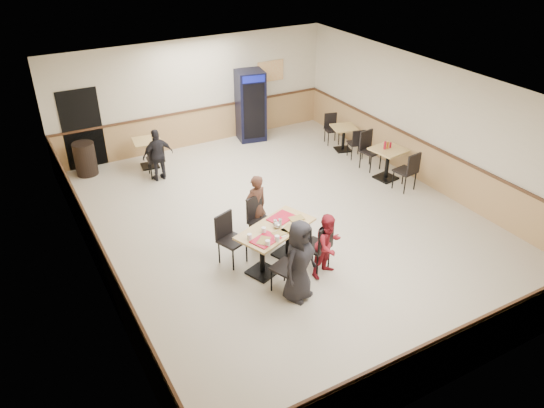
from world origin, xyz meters
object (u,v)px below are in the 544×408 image
lone_diner (158,155)px  trash_bin (85,159)px  diner_woman_right (328,245)px  side_table_near (388,159)px  side_table_far (344,135)px  main_table (276,240)px  diner_man_opposite (256,207)px  diner_woman_left (299,261)px  pepsi_cooler (250,106)px  back_table (148,149)px

lone_diner → trash_bin: bearing=-40.9°
diner_woman_right → side_table_near: diner_woman_right is taller
side_table_far → main_table: bearing=-139.0°
trash_bin → main_table: bearing=-68.2°
diner_man_opposite → trash_bin: bearing=-71.4°
diner_woman_left → side_table_far: diner_woman_left is taller
diner_man_opposite → main_table: bearing=73.9°
diner_woman_right → pepsi_cooler: (1.77, 6.53, 0.37)m
diner_woman_right → pepsi_cooler: 6.78m
diner_woman_right → back_table: 6.31m
diner_man_opposite → lone_diner: size_ratio=1.05×
main_table → lone_diner: 4.61m
lone_diner → side_table_near: 5.71m
main_table → diner_woman_right: diner_woman_right is taller
side_table_far → back_table: size_ratio=1.02×
lone_diner → diner_man_opposite: bearing=101.4°
diner_woman_right → trash_bin: (-2.99, 6.49, -0.21)m
diner_woman_left → lone_diner: size_ratio=1.15×
diner_man_opposite → back_table: diner_man_opposite is taller
back_table → trash_bin: bearing=167.2°
back_table → main_table: bearing=-82.0°
diner_man_opposite → side_table_near: diner_man_opposite is taller
main_table → diner_woman_right: 1.01m
pepsi_cooler → diner_woman_right: bearing=-94.2°
main_table → diner_woman_left: size_ratio=1.11×
side_table_near → side_table_far: side_table_near is taller
diner_woman_left → trash_bin: (-2.17, 6.80, -0.34)m
main_table → diner_woman_left: 1.08m
diner_man_opposite → pepsi_cooler: pepsi_cooler is taller
diner_man_opposite → lone_diner: (-0.89, 3.50, -0.04)m
diner_woman_left → diner_man_opposite: bearing=59.1°
diner_woman_left → trash_bin: size_ratio=1.80×
diner_woman_left → diner_man_opposite: size_ratio=1.09×
diner_man_opposite → trash_bin: 5.30m
pepsi_cooler → main_table: bearing=-102.1°
side_table_far → side_table_near: bearing=-92.6°
diner_woman_right → side_table_near: (3.55, 2.53, -0.10)m
side_table_far → trash_bin: trash_bin is taller
diner_man_opposite → pepsi_cooler: 5.29m
diner_woman_right → side_table_near: bearing=21.3°
diner_woman_right → trash_bin: size_ratio=1.49×
diner_woman_right → diner_man_opposite: 1.87m
diner_woman_left → back_table: size_ratio=1.97×
diner_man_opposite → side_table_far: 5.00m
lone_diner → trash_bin: (-1.54, 1.20, -0.24)m
back_table → pepsi_cooler: (3.22, 0.39, 0.51)m
main_table → trash_bin: trash_bin is taller
back_table → trash_bin: trash_bin is taller
main_table → back_table: size_ratio=2.19×
side_table_far → trash_bin: (-6.63, 1.98, -0.03)m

